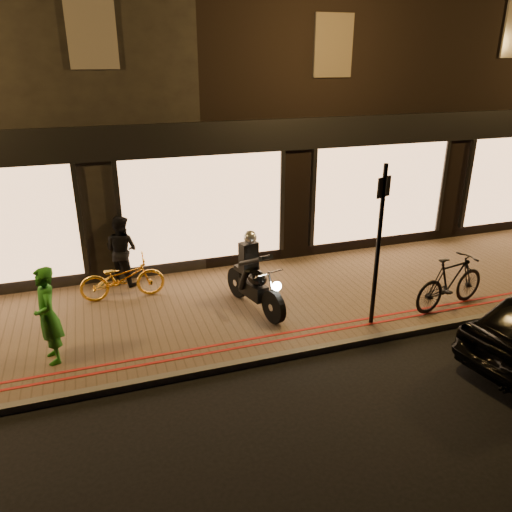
{
  "coord_description": "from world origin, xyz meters",
  "views": [
    {
      "loc": [
        -2.34,
        -6.63,
        4.76
      ],
      "look_at": [
        0.59,
        2.06,
        1.1
      ],
      "focal_mm": 35.0,
      "sensor_mm": 36.0,
      "label": 1
    }
  ],
  "objects_px": {
    "person_green": "(48,316)",
    "sign_post": "(379,238)",
    "motorcycle": "(254,280)",
    "bicycle_gold": "(122,278)"
  },
  "relations": [
    {
      "from": "sign_post",
      "to": "motorcycle",
      "type": "bearing_deg",
      "value": 146.55
    },
    {
      "from": "sign_post",
      "to": "person_green",
      "type": "relative_size",
      "value": 1.83
    },
    {
      "from": "motorcycle",
      "to": "person_green",
      "type": "distance_m",
      "value": 3.76
    },
    {
      "from": "bicycle_gold",
      "to": "motorcycle",
      "type": "bearing_deg",
      "value": -116.62
    },
    {
      "from": "person_green",
      "to": "motorcycle",
      "type": "bearing_deg",
      "value": 87.4
    },
    {
      "from": "motorcycle",
      "to": "bicycle_gold",
      "type": "distance_m",
      "value": 2.73
    },
    {
      "from": "sign_post",
      "to": "bicycle_gold",
      "type": "relative_size",
      "value": 1.77
    },
    {
      "from": "motorcycle",
      "to": "sign_post",
      "type": "distance_m",
      "value": 2.52
    },
    {
      "from": "sign_post",
      "to": "person_green",
      "type": "xyz_separation_m",
      "value": [
        -5.6,
        0.56,
        -0.86
      ]
    },
    {
      "from": "person_green",
      "to": "sign_post",
      "type": "bearing_deg",
      "value": 70.92
    }
  ]
}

